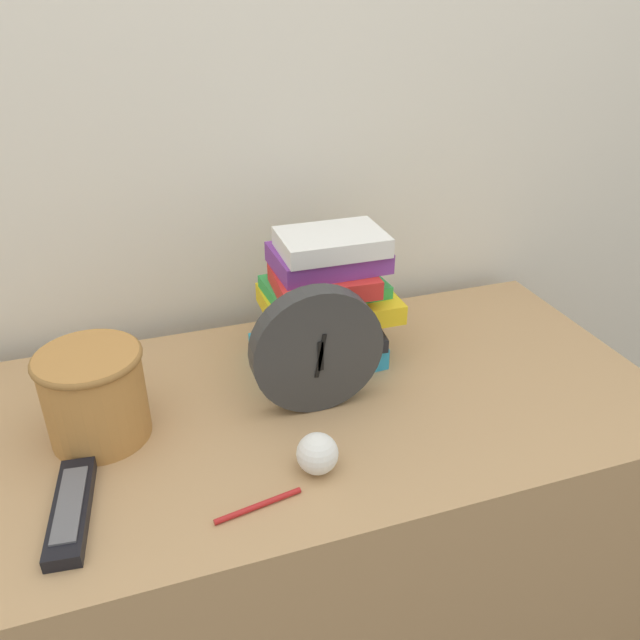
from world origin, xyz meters
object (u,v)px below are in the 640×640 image
desk_clock (317,350)px  tv_remote (71,509)px  book_stack (325,301)px  crumpled_paper_ball (317,454)px  basket (94,393)px  pen (258,506)px

desk_clock → tv_remote: 0.42m
book_stack → crumpled_paper_ball: book_stack is taller
book_stack → crumpled_paper_ball: 0.32m
desk_clock → basket: desk_clock is taller
desk_clock → tv_remote: (-0.39, -0.13, -0.10)m
basket → tv_remote: 0.18m
book_stack → basket: size_ratio=1.63×
tv_remote → crumpled_paper_ball: size_ratio=3.05×
desk_clock → book_stack: 0.16m
basket → pen: size_ratio=1.28×
pen → desk_clock: bearing=52.7°
basket → tv_remote: size_ratio=0.86×
book_stack → pen: book_stack is taller
tv_remote → pen: size_ratio=1.49×
crumpled_paper_ball → book_stack: bearing=69.0°
tv_remote → crumpled_paper_ball: 0.34m
tv_remote → crumpled_paper_ball: bearing=-3.5°
crumpled_paper_ball → pen: crumpled_paper_ball is taller
tv_remote → pen: tv_remote is taller
desk_clock → basket: 0.35m
basket → pen: (0.20, -0.23, -0.08)m
book_stack → desk_clock: bearing=-113.7°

